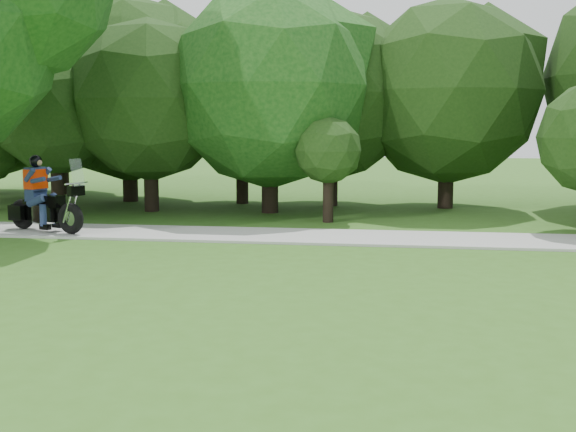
{
  "coord_description": "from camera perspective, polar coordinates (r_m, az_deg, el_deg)",
  "views": [
    {
      "loc": [
        0.38,
        -8.95,
        2.72
      ],
      "look_at": [
        -1.45,
        3.08,
        1.15
      ],
      "focal_mm": 45.0,
      "sensor_mm": 36.0,
      "label": 1
    }
  ],
  "objects": [
    {
      "name": "ground",
      "position": [
        9.36,
        6.02,
        -9.59
      ],
      "size": [
        100.0,
        100.0,
        0.0
      ],
      "primitive_type": "plane",
      "color": "#345F1B",
      "rests_on": "ground"
    },
    {
      "name": "walkway",
      "position": [
        17.16,
        7.25,
        -1.74
      ],
      "size": [
        60.0,
        2.2,
        0.06
      ],
      "primitive_type": "cube",
      "color": "#A0A09B",
      "rests_on": "ground"
    },
    {
      "name": "tree_line",
      "position": [
        23.6,
        7.56,
        9.56
      ],
      "size": [
        40.08,
        12.5,
        7.73
      ],
      "color": "black",
      "rests_on": "ground"
    },
    {
      "name": "touring_motorcycle",
      "position": [
        18.84,
        -18.91,
        0.93
      ],
      "size": [
        2.38,
        1.39,
        1.89
      ],
      "rotation": [
        0.0,
        0.0,
        -0.37
      ],
      "color": "black",
      "rests_on": "walkway"
    }
  ]
}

